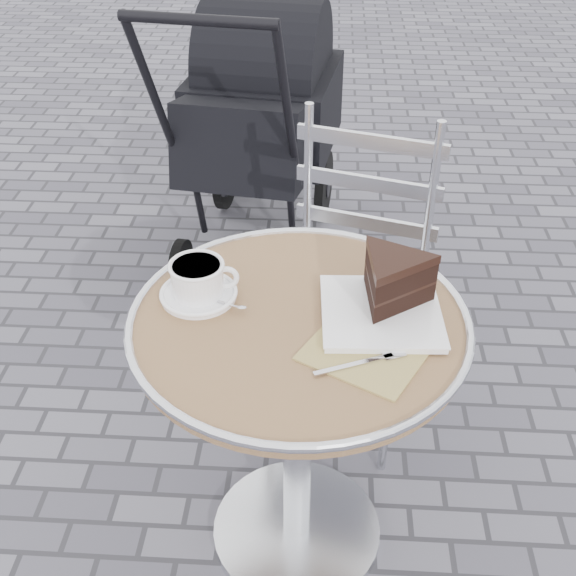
# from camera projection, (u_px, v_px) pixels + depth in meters

# --- Properties ---
(ground) EXTENTS (80.00, 80.00, 0.00)m
(ground) POSITION_uv_depth(u_px,v_px,m) (297.00, 533.00, 1.93)
(ground) COLOR slate
(ground) RESTS_ON ground
(cafe_table) EXTENTS (0.72, 0.72, 0.74)m
(cafe_table) POSITION_uv_depth(u_px,v_px,m) (298.00, 377.00, 1.59)
(cafe_table) COLOR silver
(cafe_table) RESTS_ON ground
(cappuccino_set) EXTENTS (0.18, 0.16, 0.08)m
(cappuccino_set) POSITION_uv_depth(u_px,v_px,m) (199.00, 282.00, 1.54)
(cappuccino_set) COLOR white
(cappuccino_set) RESTS_ON cafe_table
(cake_plate_set) EXTENTS (0.30, 0.39, 0.13)m
(cake_plate_set) POSITION_uv_depth(u_px,v_px,m) (390.00, 287.00, 1.48)
(cake_plate_set) COLOR #A18758
(cake_plate_set) RESTS_ON cafe_table
(bistro_chair) EXTENTS (0.52, 0.52, 0.93)m
(bistro_chair) POSITION_uv_depth(u_px,v_px,m) (358.00, 242.00, 2.03)
(bistro_chair) COLOR silver
(bistro_chair) RESTS_ON ground
(baby_stroller) EXTENTS (0.63, 1.13, 1.12)m
(baby_stroller) POSITION_uv_depth(u_px,v_px,m) (259.00, 130.00, 2.83)
(baby_stroller) COLOR black
(baby_stroller) RESTS_ON ground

